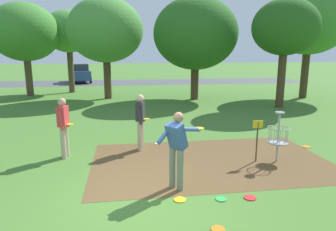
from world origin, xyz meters
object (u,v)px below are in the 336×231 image
object	(u,v)px
player_waiting_left	(64,124)
frisbee_far_right	(218,229)
frisbee_mid_grass	(306,147)
frisbee_far_left	(158,143)
tree_near_left	(310,22)
tree_far_center	(285,28)
parked_car_leftmost	(79,73)
frisbee_by_tee	(250,198)
frisbee_scattered_a	(180,200)
tree_near_right	(25,32)
frisbee_near_basket	(221,199)
tree_mid_right	(106,30)
tree_far_left	(195,34)
tree_mid_center	(68,32)
player_throwing	(141,119)
player_foreground_watching	(177,146)
disc_golf_basket	(276,135)

from	to	relation	value
player_waiting_left	frisbee_far_right	world-z (taller)	player_waiting_left
frisbee_mid_grass	frisbee_far_left	bearing A→B (deg)	167.35
tree_near_left	frisbee_far_right	bearing A→B (deg)	-126.61
frisbee_mid_grass	tree_far_center	bearing A→B (deg)	68.07
parked_car_leftmost	frisbee_by_tee	bearing A→B (deg)	-74.95
frisbee_scattered_a	tree_near_right	xyz separation A→B (m)	(-7.48, 16.14, 4.23)
frisbee_near_basket	frisbee_far_left	bearing A→B (deg)	102.14
tree_mid_right	tree_far_left	distance (m)	5.59
frisbee_scattered_a	tree_mid_center	world-z (taller)	tree_mid_center
frisbee_mid_grass	tree_far_left	bearing A→B (deg)	96.87
frisbee_near_basket	tree_near_right	bearing A→B (deg)	117.10
player_waiting_left	frisbee_mid_grass	world-z (taller)	player_waiting_left
player_throwing	tree_far_center	distance (m)	10.51
tree_near_left	tree_mid_center	size ratio (longest dim) A/B	1.16
frisbee_scattered_a	parked_car_leftmost	distance (m)	25.99
player_foreground_watching	frisbee_scattered_a	size ratio (longest dim) A/B	6.81
player_waiting_left	parked_car_leftmost	bearing A→B (deg)	96.76
tree_far_center	player_foreground_watching	bearing A→B (deg)	-129.01
disc_golf_basket	tree_far_center	bearing A→B (deg)	60.71
tree_far_left	tree_far_center	bearing A→B (deg)	-41.68
disc_golf_basket	tree_mid_center	size ratio (longest dim) A/B	0.23
player_waiting_left	tree_mid_right	xyz separation A→B (m)	(0.67, 11.14, 3.31)
player_throwing	frisbee_scattered_a	size ratio (longest dim) A/B	6.81
player_throwing	tree_far_center	bearing A→B (deg)	37.94
disc_golf_basket	frisbee_by_tee	bearing A→B (deg)	-128.59
frisbee_by_tee	tree_near_right	world-z (taller)	tree_near_right
tree_mid_center	frisbee_scattered_a	bearing A→B (deg)	-74.41
player_foreground_watching	tree_mid_center	distance (m)	18.17
player_throwing	tree_far_center	size ratio (longest dim) A/B	0.30
tree_mid_center	tree_far_left	world-z (taller)	tree_far_left
tree_near_right	tree_far_left	xyz separation A→B (m)	(10.85, -3.15, -0.18)
player_foreground_watching	parked_car_leftmost	distance (m)	25.46
tree_far_left	tree_far_center	world-z (taller)	tree_far_left
tree_mid_center	tree_far_center	xyz separation A→B (m)	(12.23, -8.18, -0.21)
tree_far_center	player_throwing	bearing A→B (deg)	-142.06
tree_near_left	player_foreground_watching	bearing A→B (deg)	-131.31
tree_far_left	player_throwing	bearing A→B (deg)	-112.38
frisbee_by_tee	frisbee_far_right	bearing A→B (deg)	-135.25
tree_near_left	tree_far_center	xyz separation A→B (m)	(-3.35, -3.11, -0.62)
player_foreground_watching	frisbee_by_tee	distance (m)	1.84
player_throwing	frisbee_near_basket	world-z (taller)	player_throwing
frisbee_far_left	frisbee_scattered_a	size ratio (longest dim) A/B	0.80
frisbee_scattered_a	tree_near_left	xyz separation A→B (m)	(10.65, 12.61, 4.80)
frisbee_far_right	tree_far_center	size ratio (longest dim) A/B	0.04
tree_near_right	player_foreground_watching	bearing A→B (deg)	-64.32
frisbee_far_left	tree_far_center	world-z (taller)	tree_far_center
tree_near_left	parked_car_leftmost	distance (m)	20.90
player_foreground_watching	player_throwing	size ratio (longest dim) A/B	1.00
frisbee_far_right	frisbee_scattered_a	size ratio (longest dim) A/B	0.93
parked_car_leftmost	disc_golf_basket	bearing A→B (deg)	-70.47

